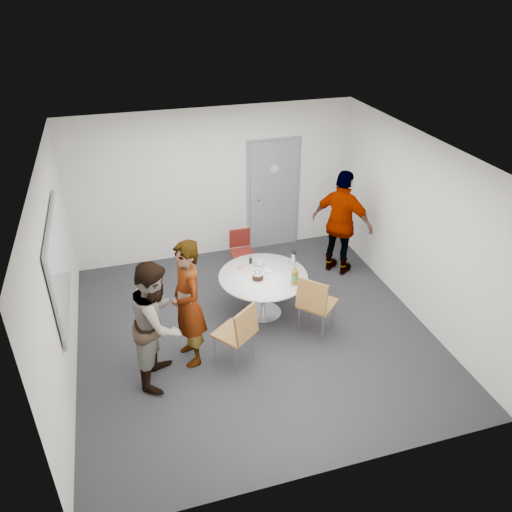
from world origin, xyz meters
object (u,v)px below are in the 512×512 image
object	(u,v)px
door	(273,195)
whiteboard	(59,265)
person_right	(342,224)
table	(265,281)
person_left	(158,323)
person_main	(188,304)
chair_near_right	(315,301)
chair_near_left	(239,330)
chair_far	(241,247)

from	to	relation	value
door	whiteboard	distance (m)	4.25
whiteboard	person_right	bearing A→B (deg)	13.06
whiteboard	table	bearing A→B (deg)	3.74
person_left	person_main	bearing A→B (deg)	-41.19
person_right	door	bearing A→B (deg)	-8.42
chair_near_right	person_right	size ratio (longest dim) A/B	0.53
chair_near_left	person_right	distance (m)	2.94
person_left	person_right	world-z (taller)	person_right
chair_near_left	person_main	bearing A→B (deg)	115.56
door	person_left	size ratio (longest dim) A/B	1.24
door	table	world-z (taller)	door
chair_near_right	table	bearing A→B (deg)	173.39
chair_near_left	person_right	bearing A→B (deg)	1.17
table	chair_near_left	distance (m)	1.19
door	person_right	bearing A→B (deg)	-57.93
table	chair_near_left	size ratio (longest dim) A/B	1.42
table	chair_near_right	bearing A→B (deg)	-53.50
table	person_left	size ratio (longest dim) A/B	0.77
table	person_main	bearing A→B (deg)	-151.21
whiteboard	person_right	xyz separation A→B (m)	(4.36, 1.01, -0.52)
whiteboard	person_left	xyz separation A→B (m)	(1.07, -0.74, -0.59)
whiteboard	person_left	world-z (taller)	whiteboard
person_left	person_right	xyz separation A→B (m)	(3.29, 1.75, 0.07)
door	chair_far	distance (m)	1.29
door	person_left	world-z (taller)	door
table	chair_far	size ratio (longest dim) A/B	1.65
door	table	size ratio (longest dim) A/B	1.60
chair_far	person_left	bearing A→B (deg)	53.56
whiteboard	person_main	world-z (taller)	whiteboard
person_main	person_left	bearing A→B (deg)	-71.60
person_left	chair_near_left	bearing A→B (deg)	-73.97
person_right	chair_near_left	bearing A→B (deg)	88.30
table	chair_near_right	world-z (taller)	table
chair_near_left	chair_near_right	xyz separation A→B (m)	(1.18, 0.29, 0.03)
door	chair_near_left	world-z (taller)	door
table	person_main	size ratio (longest dim) A/B	0.74
chair_near_right	person_left	xyz separation A→B (m)	(-2.19, -0.21, 0.26)
chair_near_left	chair_far	world-z (taller)	chair_near_left
whiteboard	person_main	size ratio (longest dim) A/B	1.06
whiteboard	chair_near_right	bearing A→B (deg)	-9.09
chair_near_right	person_main	bearing A→B (deg)	-133.42
person_left	person_right	bearing A→B (deg)	-41.50
door	chair_near_left	bearing A→B (deg)	-115.48
whiteboard	person_main	distance (m)	1.66
table	person_left	xyz separation A→B (m)	(-1.67, -0.92, 0.26)
whiteboard	chair_near_right	distance (m)	3.41
chair_near_right	person_left	distance (m)	2.22
whiteboard	person_main	bearing A→B (deg)	-19.04
door	person_main	size ratio (longest dim) A/B	1.18
whiteboard	person_main	xyz separation A→B (m)	(1.48, -0.51, -0.55)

